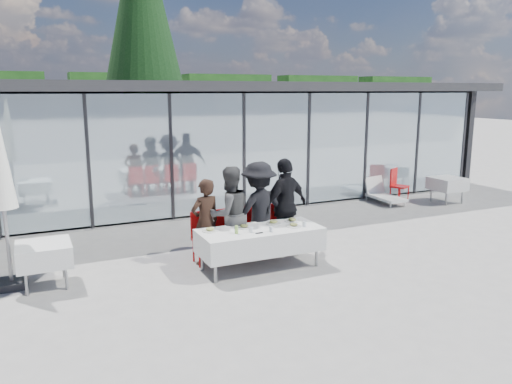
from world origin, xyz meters
The scene contains 27 objects.
ground centered at (0.00, 0.00, 0.00)m, with size 90.00×90.00×0.00m, color gray.
pavilion centered at (2.00, 8.16, 2.15)m, with size 14.80×8.80×3.44m.
treeline centered at (-2.00, 28.00, 2.20)m, with size 62.50×2.00×4.40m.
dining_table centered at (-0.36, 0.05, 0.54)m, with size 2.26×0.96×0.75m.
diner_a centered at (-1.19, 0.68, 0.82)m, with size 0.60×0.60×1.63m, color black.
diner_chair_a centered at (-1.19, 0.80, 0.54)m, with size 0.44×0.44×0.97m.
diner_b centered at (-0.71, 0.68, 0.92)m, with size 0.89×0.89×1.83m, color #474747.
diner_chair_b centered at (-0.71, 0.80, 0.54)m, with size 0.44×0.44×0.97m.
diner_c centered at (-0.10, 0.68, 0.94)m, with size 1.22×1.22×1.88m, color black.
diner_chair_c centered at (-0.10, 0.80, 0.54)m, with size 0.44×0.44×0.97m.
diner_d centered at (0.49, 0.68, 0.96)m, with size 1.12×1.12×1.92m, color black.
diner_chair_d centered at (0.49, 0.80, 0.54)m, with size 0.44×0.44×0.97m.
plate_a centered at (-1.25, 0.27, 0.77)m, with size 0.29×0.29×0.07m.
plate_b centered at (-0.61, 0.22, 0.77)m, with size 0.29×0.29×0.07m.
plate_c centered at (0.02, 0.26, 0.77)m, with size 0.29×0.29×0.07m.
plate_d centered at (0.42, 0.26, 0.77)m, with size 0.29×0.29×0.07m.
plate_extra centered at (0.26, -0.08, 0.77)m, with size 0.29×0.29×0.07m.
juice_bottle centered at (-0.88, -0.06, 0.82)m, with size 0.06×0.06×0.14m, color #91C652.
drinking_glasses centered at (-0.15, -0.16, 0.80)m, with size 1.12×0.20×0.10m.
folded_eyeglasses centered at (-0.51, -0.22, 0.76)m, with size 0.14×0.03×0.01m, color black.
spare_table_left centered at (-4.00, 0.76, 0.55)m, with size 0.86×0.86×0.74m.
spare_table_right centered at (6.92, 2.73, 0.55)m, with size 0.86×0.86×0.74m.
spare_chair_a centered at (5.72, 3.51, 0.54)m, with size 0.59×0.59×0.97m.
spare_chair_b centered at (4.26, 4.22, 0.54)m, with size 0.46×0.46×0.97m.
market_umbrella centered at (-4.52, 0.95, 1.98)m, with size 0.50×0.50×3.00m.
lounger centered at (5.23, 3.56, 0.26)m, with size 0.63×1.34×0.72m.
conifer_tree centered at (0.50, 13.00, 5.99)m, with size 4.00×4.00×10.50m.
Camera 1 is at (-4.09, -7.88, 3.22)m, focal length 35.00 mm.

